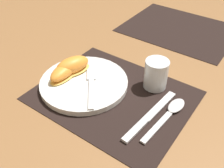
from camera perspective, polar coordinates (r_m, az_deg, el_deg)
ground_plane at (r=0.71m, az=0.29°, el=-2.57°), size 3.00×3.00×0.00m
placemat at (r=0.71m, az=0.29°, el=-2.45°), size 0.40×0.32×0.00m
placemat_far at (r=1.06m, az=14.39°, el=11.60°), size 0.40×0.32×0.00m
plate at (r=0.74m, az=-6.11°, el=0.23°), size 0.24×0.24×0.02m
juice_glass at (r=0.72m, az=9.51°, el=1.82°), size 0.06×0.06×0.08m
knife at (r=0.65m, az=8.13°, el=-6.95°), size 0.03×0.21×0.01m
spoon at (r=0.67m, az=12.79°, el=-5.75°), size 0.04×0.18×0.01m
fork at (r=0.72m, az=-4.51°, el=0.54°), size 0.13×0.16×0.00m
citrus_wedge_0 at (r=0.76m, az=-8.49°, el=3.94°), size 0.09×0.12×0.05m
citrus_wedge_1 at (r=0.75m, az=-9.96°, el=3.07°), size 0.06×0.13×0.04m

